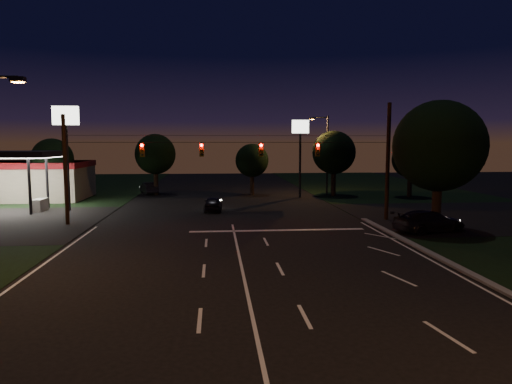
{
  "coord_description": "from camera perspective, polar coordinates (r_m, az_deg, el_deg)",
  "views": [
    {
      "loc": [
        -1.24,
        -18.96,
        5.96
      ],
      "look_at": [
        1.23,
        8.34,
        3.0
      ],
      "focal_mm": 32.0,
      "sensor_mm": 36.0,
      "label": 1
    }
  ],
  "objects": [
    {
      "name": "center_line",
      "position": [
        14.32,
        0.27,
        -18.41
      ],
      "size": [
        0.14,
        40.0,
        0.01
      ],
      "primitive_type": "cube",
      "color": "silver",
      "rests_on": "ground"
    },
    {
      "name": "cross_street_right",
      "position": [
        41.34,
        25.85,
        -2.75
      ],
      "size": [
        20.0,
        16.0,
        0.02
      ],
      "primitive_type": "cube",
      "color": "black",
      "rests_on": "ground"
    },
    {
      "name": "car_oncoming_a",
      "position": [
        40.14,
        -5.38,
        -1.48
      ],
      "size": [
        1.7,
        3.83,
        1.28
      ],
      "primitive_type": "imported",
      "rotation": [
        0.0,
        0.0,
        3.09
      ],
      "color": "black",
      "rests_on": "ground"
    },
    {
      "name": "pole_sign_right",
      "position": [
        49.83,
        5.56,
        6.46
      ],
      "size": [
        1.8,
        0.3,
        8.4
      ],
      "color": "black",
      "rests_on": "ground"
    },
    {
      "name": "tree_far_c",
      "position": [
        52.28,
        -0.49,
        3.91
      ],
      "size": [
        3.8,
        3.8,
        5.86
      ],
      "color": "black",
      "rests_on": "ground"
    },
    {
      "name": "tree_far_b",
      "position": [
        53.53,
        -12.44,
        4.58
      ],
      "size": [
        4.6,
        4.6,
        6.98
      ],
      "color": "black",
      "rests_on": "ground"
    },
    {
      "name": "gas_station",
      "position": [
        53.61,
        -27.79,
        1.63
      ],
      "size": [
        14.2,
        16.1,
        5.25
      ],
      "color": "gray",
      "rests_on": "ground"
    },
    {
      "name": "pole_sign_left_near",
      "position": [
        42.92,
        -22.64,
        7.05
      ],
      "size": [
        2.2,
        0.3,
        9.1
      ],
      "color": "black",
      "rests_on": "ground"
    },
    {
      "name": "utility_pole_right",
      "position": [
        36.94,
        15.94,
        -3.36
      ],
      "size": [
        0.3,
        0.3,
        9.0
      ],
      "primitive_type": "cylinder",
      "color": "black",
      "rests_on": "ground"
    },
    {
      "name": "tree_far_d",
      "position": [
        51.83,
        9.69,
        4.82
      ],
      "size": [
        4.8,
        4.8,
        7.3
      ],
      "color": "black",
      "rests_on": "ground"
    },
    {
      "name": "tree_right_near",
      "position": [
        32.66,
        21.81,
        5.23
      ],
      "size": [
        6.0,
        6.0,
        8.76
      ],
      "color": "black",
      "rests_on": "ground"
    },
    {
      "name": "stop_bar",
      "position": [
        31.33,
        2.72,
        -4.8
      ],
      "size": [
        12.0,
        0.5,
        0.01
      ],
      "primitive_type": "cube",
      "color": "silver",
      "rests_on": "ground"
    },
    {
      "name": "car_cross",
      "position": [
        32.71,
        20.84,
        -3.43
      ],
      "size": [
        5.43,
        3.33,
        1.47
      ],
      "primitive_type": "imported",
      "rotation": [
        0.0,
        0.0,
        1.84
      ],
      "color": "black",
      "rests_on": "ground"
    },
    {
      "name": "street_light_right_far",
      "position": [
        52.47,
        8.63,
        5.31
      ],
      "size": [
        2.2,
        0.35,
        9.0
      ],
      "color": "black",
      "rests_on": "ground"
    },
    {
      "name": "signal_span",
      "position": [
        33.95,
        -3.09,
        5.38
      ],
      "size": [
        24.0,
        0.4,
        1.56
      ],
      "color": "black",
      "rests_on": "ground"
    },
    {
      "name": "utility_pole_left",
      "position": [
        36.12,
        -22.47,
        -3.81
      ],
      "size": [
        0.28,
        0.28,
        8.0
      ],
      "primitive_type": "cylinder",
      "color": "black",
      "rests_on": "ground"
    },
    {
      "name": "tree_far_a",
      "position": [
        51.89,
        -24.04,
        3.75
      ],
      "size": [
        4.2,
        4.2,
        6.42
      ],
      "color": "black",
      "rests_on": "ground"
    },
    {
      "name": "car_oncoming_b",
      "position": [
        55.09,
        -13.24,
        0.49
      ],
      "size": [
        2.72,
        4.32,
        1.34
      ],
      "primitive_type": "imported",
      "rotation": [
        0.0,
        0.0,
        3.49
      ],
      "color": "black",
      "rests_on": "ground"
    },
    {
      "name": "tree_far_e",
      "position": [
        52.6,
        18.72,
        3.83
      ],
      "size": [
        4.0,
        4.0,
        6.18
      ],
      "color": "black",
      "rests_on": "ground"
    },
    {
      "name": "ground",
      "position": [
        19.92,
        -1.39,
        -11.26
      ],
      "size": [
        140.0,
        140.0,
        0.0
      ],
      "primitive_type": "plane",
      "color": "black",
      "rests_on": "ground"
    }
  ]
}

